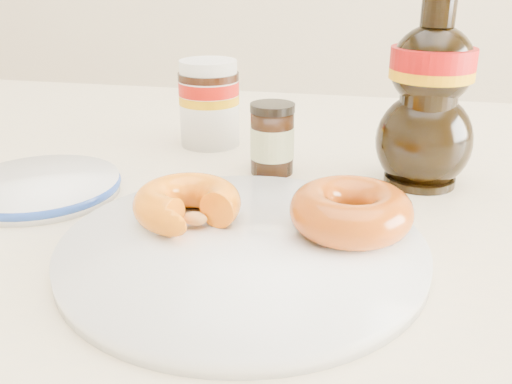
% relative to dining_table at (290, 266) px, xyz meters
% --- Properties ---
extents(dining_table, '(1.40, 0.90, 0.75)m').
position_rel_dining_table_xyz_m(dining_table, '(0.00, 0.00, 0.00)').
color(dining_table, beige).
rests_on(dining_table, ground).
extents(plate, '(0.29, 0.29, 0.01)m').
position_rel_dining_table_xyz_m(plate, '(-0.02, -0.14, 0.09)').
color(plate, white).
rests_on(plate, dining_table).
extents(donut_bitten, '(0.11, 0.11, 0.03)m').
position_rel_dining_table_xyz_m(donut_bitten, '(-0.07, -0.11, 0.11)').
color(donut_bitten, orange).
rests_on(donut_bitten, plate).
extents(donut_whole, '(0.11, 0.11, 0.03)m').
position_rel_dining_table_xyz_m(donut_whole, '(0.06, -0.10, 0.11)').
color(donut_whole, '#9F350A').
rests_on(donut_whole, plate).
extents(nutella_jar, '(0.07, 0.07, 0.10)m').
position_rel_dining_table_xyz_m(nutella_jar, '(-0.13, 0.14, 0.14)').
color(nutella_jar, white).
rests_on(nutella_jar, dining_table).
extents(syrup_bottle, '(0.10, 0.09, 0.19)m').
position_rel_dining_table_xyz_m(syrup_bottle, '(0.13, 0.06, 0.18)').
color(syrup_bottle, black).
rests_on(syrup_bottle, dining_table).
extents(dark_jar, '(0.05, 0.05, 0.08)m').
position_rel_dining_table_xyz_m(dark_jar, '(-0.03, 0.06, 0.12)').
color(dark_jar, black).
rests_on(dark_jar, dining_table).
extents(blue_rim_saucer, '(0.16, 0.16, 0.02)m').
position_rel_dining_table_xyz_m(blue_rim_saucer, '(-0.24, -0.06, 0.09)').
color(blue_rim_saucer, white).
rests_on(blue_rim_saucer, dining_table).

